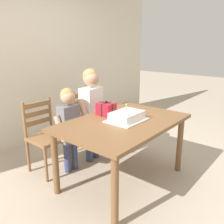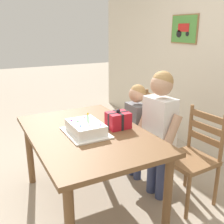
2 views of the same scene
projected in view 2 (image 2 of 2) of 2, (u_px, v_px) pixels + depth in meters
The scene contains 8 objects.
ground_plane at pixel (89, 204), 2.60m from camera, with size 20.00×20.00×0.00m, color tan.
dining_table at pixel (87, 141), 2.40m from camera, with size 1.47×0.98×0.76m.
birthday_cake at pixel (86, 128), 2.31m from camera, with size 0.44×0.34×0.19m.
gift_box_red_large at pixel (118, 120), 2.44m from camera, with size 0.17×0.21×0.19m.
chair_left at pixel (145, 130), 3.20m from camera, with size 0.42×0.42×0.92m.
chair_right at pixel (192, 157), 2.52m from camera, with size 0.44×0.44×0.92m.
child_older at pixel (159, 124), 2.51m from camera, with size 0.48×0.28×1.28m.
child_younger at pixel (136, 123), 2.88m from camera, with size 0.39×0.23×1.08m.
Camera 2 is at (2.05, -0.83, 1.64)m, focal length 42.43 mm.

